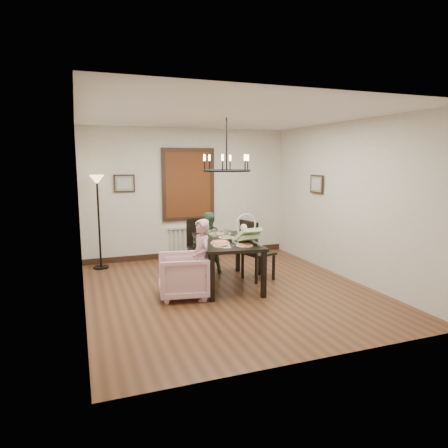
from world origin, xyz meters
TOP-DOWN VIEW (x-y plane):
  - room_shell at (0.00, 0.37)m, footprint 4.51×5.00m
  - dining_table at (0.07, 0.29)m, footprint 1.14×1.78m
  - chair_far at (-0.08, 1.29)m, footprint 0.46×0.46m
  - chair_right at (0.71, 0.39)m, footprint 0.58×0.58m
  - armchair at (-0.79, -0.06)m, footprint 0.87×0.85m
  - elderly_woman at (-0.55, -0.25)m, footprint 0.27×0.39m
  - seated_man at (-0.03, 1.06)m, footprint 0.54×0.46m
  - baby_bouncer at (0.25, -0.16)m, footprint 0.39×0.53m
  - salad_bowl at (0.04, 0.23)m, footprint 0.30×0.30m
  - pizza_platter at (-0.15, 0.03)m, footprint 0.31×0.31m
  - drinking_glass at (0.12, 0.49)m, footprint 0.07×0.07m
  - window_blinds at (0.00, 2.46)m, footprint 1.00×0.03m
  - radiator at (0.00, 2.48)m, footprint 0.92×0.12m
  - picture_back at (-1.35, 2.47)m, footprint 0.42×0.03m
  - picture_right at (2.21, 0.90)m, footprint 0.03×0.42m
  - floor_lamp at (-1.90, 2.15)m, footprint 0.30×0.30m
  - chandelier at (0.07, 0.29)m, footprint 0.80×0.80m

SIDE VIEW (x-z plane):
  - armchair at x=-0.79m, z-range 0.00..0.68m
  - radiator at x=0.00m, z-range 0.04..0.66m
  - seated_man at x=-0.03m, z-range 0.00..0.97m
  - chair_far at x=-0.08m, z-range 0.00..1.01m
  - elderly_woman at x=-0.55m, z-range 0.00..1.03m
  - chair_right at x=0.71m, z-range 0.00..1.10m
  - dining_table at x=0.07m, z-range 0.31..1.09m
  - pizza_platter at x=-0.15m, z-range 0.78..0.82m
  - salad_bowl at x=0.04m, z-range 0.78..0.86m
  - drinking_glass at x=0.12m, z-range 0.78..0.93m
  - floor_lamp at x=-1.90m, z-range 0.00..1.80m
  - baby_bouncer at x=0.25m, z-range 0.78..1.12m
  - room_shell at x=0.00m, z-range -0.01..2.80m
  - window_blinds at x=0.00m, z-range 0.90..2.30m
  - picture_back at x=-1.35m, z-range 1.47..1.83m
  - picture_right at x=2.21m, z-range 1.47..1.83m
  - chandelier at x=0.07m, z-range 1.93..1.97m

